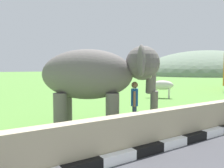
# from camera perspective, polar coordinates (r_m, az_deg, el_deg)

# --- Properties ---
(barrier_parapet) EXTENTS (28.00, 0.36, 1.00)m
(barrier_parapet) POSITION_cam_1_polar(r_m,az_deg,el_deg) (6.07, 7.87, -11.69)
(barrier_parapet) COLOR tan
(barrier_parapet) RESTS_ON ground_plane
(elephant) EXTENTS (3.95, 3.58, 2.88)m
(elephant) POSITION_cam_1_polar(r_m,az_deg,el_deg) (7.76, -3.45, 2.12)
(elephant) COLOR #655F5D
(elephant) RESTS_ON ground_plane
(person_handler) EXTENTS (0.49, 0.56, 1.66)m
(person_handler) POSITION_cam_1_polar(r_m,az_deg,el_deg) (8.06, 5.67, -4.60)
(person_handler) COLOR navy
(person_handler) RESTS_ON ground_plane
(cow_near) EXTENTS (1.54, 1.71, 1.23)m
(cow_near) POSITION_cam_1_polar(r_m,az_deg,el_deg) (16.35, 12.40, -0.37)
(cow_near) COLOR beige
(cow_near) RESTS_ON ground_plane
(hill_east) EXTENTS (39.76, 31.81, 13.40)m
(hill_east) POSITION_cam_1_polar(r_m,az_deg,el_deg) (68.70, 22.54, 2.14)
(hill_east) COLOR slate
(hill_east) RESTS_ON ground_plane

